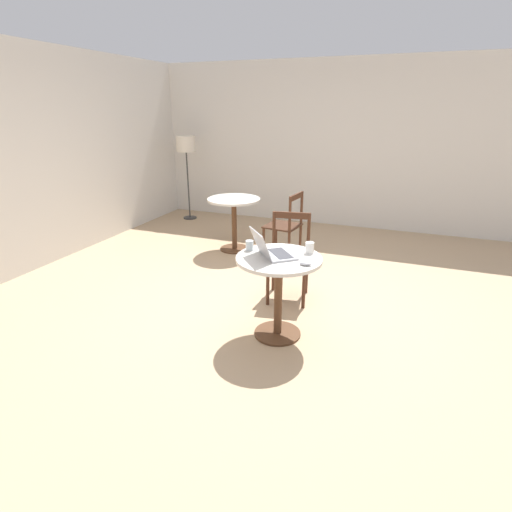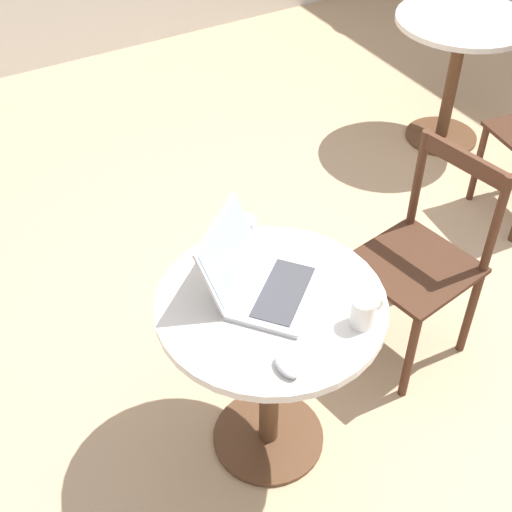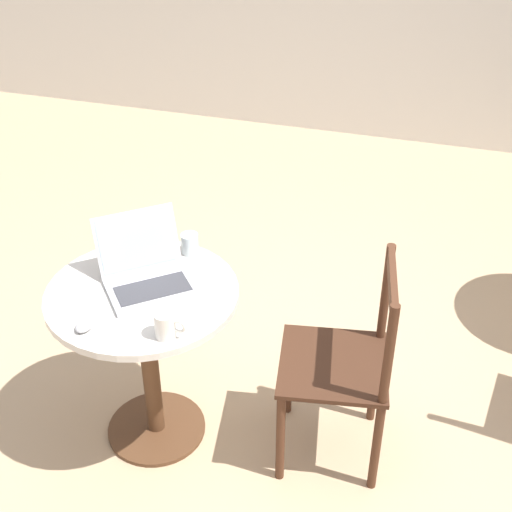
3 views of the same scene
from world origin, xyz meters
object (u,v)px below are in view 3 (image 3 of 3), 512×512
Objects in this scene: mug at (166,325)px; drinking_glass at (190,244)px; laptop at (147,272)px; mouse at (86,324)px; cafe_table_near at (146,328)px; chair_near_right at (344,366)px.

mug is 0.53m from drinking_glass.
laptop reaches higher than mug.
mug is at bearing 7.38° from mouse.
mouse is at bearing -107.32° from laptop.
mouse is at bearing -172.62° from mug.
laptop is 0.33m from mouse.
chair_near_right is (0.78, 0.13, -0.11)m from cafe_table_near.
laptop is (-0.78, -0.08, 0.34)m from chair_near_right.
mug is (0.29, 0.04, 0.03)m from mouse.
cafe_table_near is 6.57× the size of mug.
mug reaches higher than cafe_table_near.
cafe_table_near is 1.64× the size of laptop.
laptop is 5.29× the size of drinking_glass.
cafe_table_near is 0.34m from mouse.
mouse is 1.15× the size of drinking_glass.
laptop is 4.62× the size of mouse.
mug is (-0.58, -0.35, 0.34)m from chair_near_right.
mouse is 0.87× the size of mug.
chair_near_right is at bearing 24.00° from mouse.
drinking_glass is (0.08, 0.30, 0.23)m from cafe_table_near.
laptop is at bearing -174.41° from chair_near_right.
laptop reaches higher than drinking_glass.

